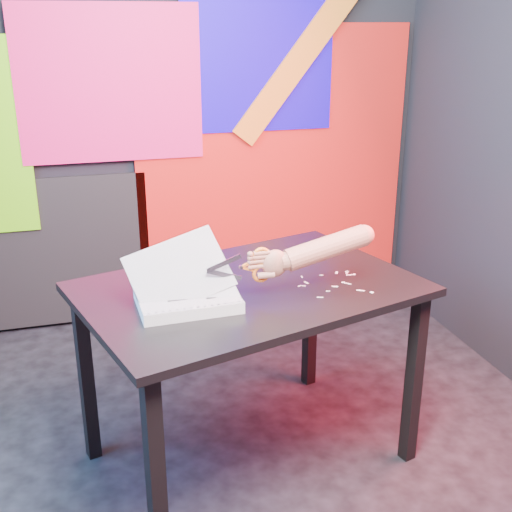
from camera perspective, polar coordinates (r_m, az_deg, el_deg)
name	(u,v)px	position (r m, az deg, el deg)	size (l,w,h in m)	color
room	(219,123)	(2.12, -3.35, 11.74)	(3.01, 3.01, 2.71)	black
backdrop	(173,156)	(3.61, -7.41, 8.80)	(2.88, 0.05, 2.08)	red
work_table	(249,308)	(2.38, -0.60, -4.65)	(1.36, 1.09, 0.75)	black
printout_stack	(187,298)	(2.19, -6.13, -3.76)	(0.38, 0.26, 0.26)	silver
scissors	(257,265)	(2.20, 0.08, -0.84)	(0.23, 0.02, 0.13)	#9FA1B4
hand_forearm	(318,250)	(2.26, 5.51, 0.52)	(0.46, 0.09, 0.16)	#AD644D
paper_clippings	(336,281)	(2.40, 7.10, -2.23)	(0.25, 0.23, 0.00)	white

